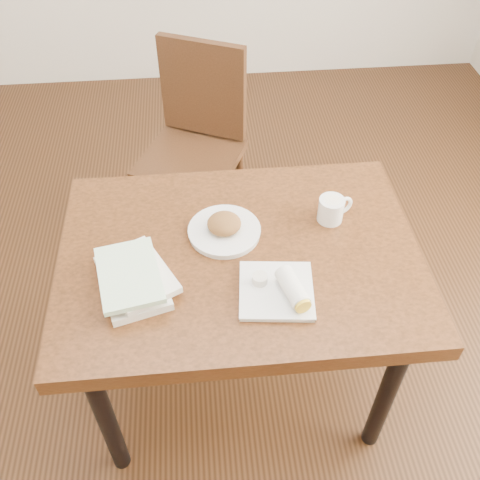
{
  "coord_description": "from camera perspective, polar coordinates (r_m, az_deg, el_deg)",
  "views": [
    {
      "loc": [
        -0.11,
        -1.14,
        1.97
      ],
      "look_at": [
        0.0,
        0.0,
        0.8
      ],
      "focal_mm": 40.0,
      "sensor_mm": 36.0,
      "label": 1
    }
  ],
  "objects": [
    {
      "name": "ground",
      "position": [
        2.28,
        0.0,
        -14.31
      ],
      "size": [
        4.0,
        5.0,
        0.01
      ],
      "primitive_type": "cube",
      "color": "#472814",
      "rests_on": "ground"
    },
    {
      "name": "table",
      "position": [
        1.73,
        0.0,
        -3.17
      ],
      "size": [
        1.12,
        0.82,
        0.75
      ],
      "color": "brown",
      "rests_on": "ground"
    },
    {
      "name": "chair_far",
      "position": [
        2.51,
        -4.71,
        11.03
      ],
      "size": [
        0.56,
        0.56,
        0.95
      ],
      "color": "#462714",
      "rests_on": "ground"
    },
    {
      "name": "plate_scone",
      "position": [
        1.71,
        -1.69,
        1.25
      ],
      "size": [
        0.23,
        0.23,
        0.07
      ],
      "color": "white",
      "rests_on": "table"
    },
    {
      "name": "coffee_mug",
      "position": [
        1.77,
        9.78,
        3.3
      ],
      "size": [
        0.12,
        0.08,
        0.08
      ],
      "color": "white",
      "rests_on": "table"
    },
    {
      "name": "plate_burrito",
      "position": [
        1.54,
        4.41,
        -5.32
      ],
      "size": [
        0.23,
        0.23,
        0.07
      ],
      "color": "white",
      "rests_on": "table"
    },
    {
      "name": "book_stack",
      "position": [
        1.58,
        -11.29,
        -4.01
      ],
      "size": [
        0.26,
        0.3,
        0.07
      ],
      "color": "white",
      "rests_on": "table"
    }
  ]
}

